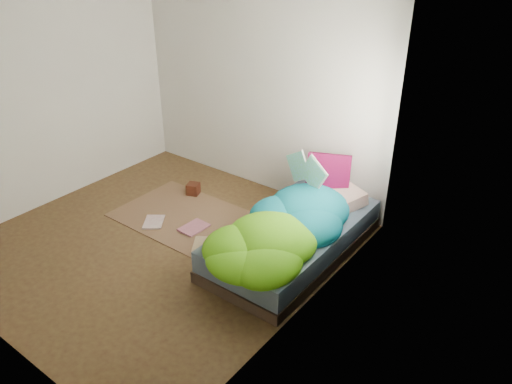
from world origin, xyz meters
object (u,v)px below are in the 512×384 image
wooden_box (193,189)px  floor_book_b (187,224)px  open_book (306,161)px  floor_book_a (145,222)px  pillow_magenta (328,175)px  bed (293,239)px

wooden_box → floor_book_b: wooden_box is taller
wooden_box → open_book: bearing=5.8°
open_book → floor_book_a: size_ratio=1.68×
pillow_magenta → bed: bearing=-109.6°
bed → open_book: open_book is taller
open_book → floor_book_a: (-1.48, -1.00, -0.81)m
bed → pillow_magenta: (-0.06, 0.76, 0.41)m
pillow_magenta → open_book: size_ratio=0.97×
bed → floor_book_a: 1.75m
bed → floor_book_b: (-1.23, -0.30, -0.14)m
pillow_magenta → wooden_box: size_ratio=3.32×
bed → pillow_magenta: 0.86m
wooden_box → floor_book_a: size_ratio=0.49×
bed → floor_book_a: size_ratio=6.88×
open_book → wooden_box: open_book is taller
floor_book_a → pillow_magenta: bearing=3.1°
floor_book_a → floor_book_b: bearing=-5.4°
pillow_magenta → open_book: bearing=-133.2°
open_book → floor_book_a: bearing=-131.4°
floor_book_b → open_book: bearing=37.7°
pillow_magenta → wooden_box: (-1.63, -0.47, -0.49)m
bed → wooden_box: bearing=170.3°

